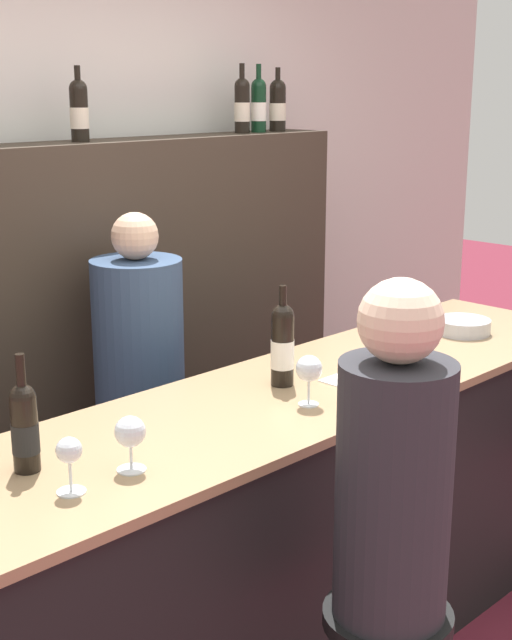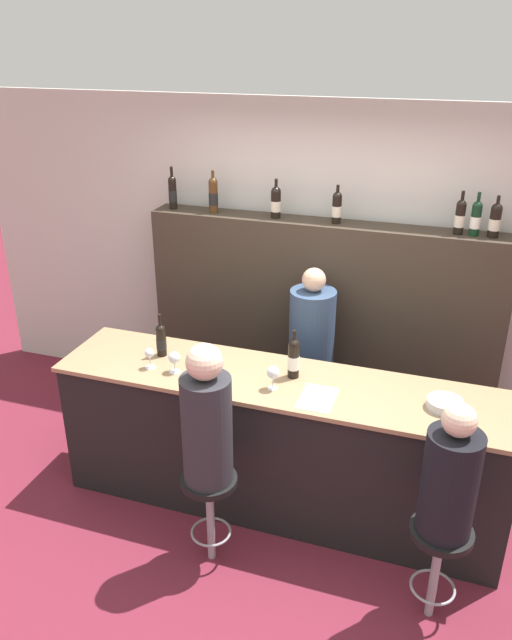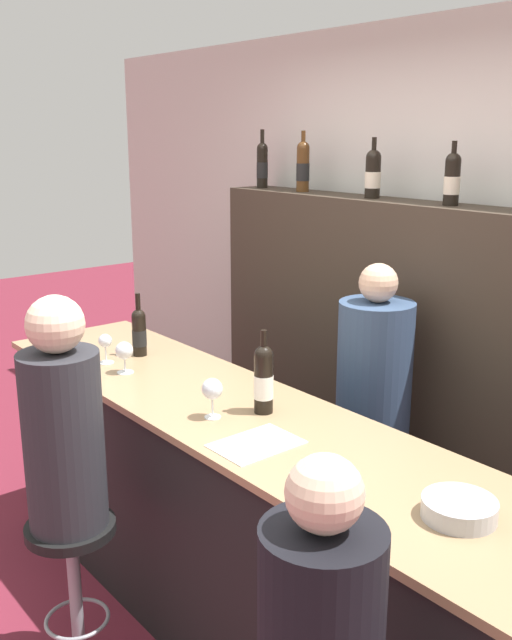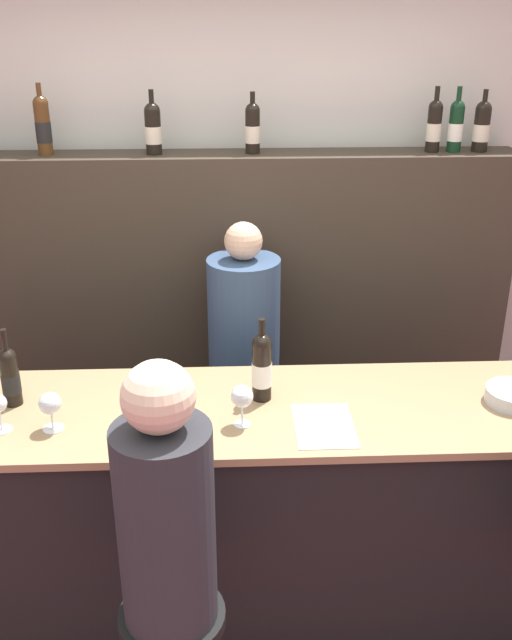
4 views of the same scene
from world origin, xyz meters
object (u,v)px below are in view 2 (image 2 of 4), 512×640
wine_bottle_backbar_4 (460,217)px  wine_bottle_backbar_6 (495,220)px  wine_bottle_backbar_0 (173,192)px  metal_bowl (445,404)px  wine_bottle_counter_1 (294,358)px  wine_bottle_backbar_2 (276,202)px  bar_stool_right (439,549)px  wine_glass_0 (150,354)px  guest_seated_left (207,421)px  wine_bottle_counter_0 (161,339)px  wine_glass_1 (174,358)px  bartender (310,368)px  bar_stool_left (210,496)px  wine_bottle_backbar_1 (213,195)px  wine_glass_2 (273,373)px  wine_bottle_backbar_5 (476,218)px  wine_bottle_backbar_3 (337,207)px  guest_seated_right (450,478)px

wine_bottle_backbar_4 → wine_bottle_backbar_6: 0.23m
wine_bottle_backbar_0 → metal_bowl: bearing=-27.3°
wine_bottle_counter_1 → wine_bottle_backbar_2: 1.39m
bar_stool_right → metal_bowl: bearing=96.4°
wine_bottle_backbar_0 → wine_glass_0: size_ratio=2.39×
wine_glass_0 → guest_seated_left: guest_seated_left is taller
wine_bottle_counter_0 → wine_bottle_backbar_0: (-0.39, 1.10, 0.74)m
wine_glass_1 → wine_bottle_counter_1: bearing=13.9°
wine_glass_1 → bartender: (0.70, 0.88, -0.41)m
wine_glass_1 → bar_stool_left: (0.43, -0.50, -0.62)m
wine_bottle_backbar_1 → wine_bottle_counter_1: bearing=-48.4°
wine_bottle_counter_1 → bartender: size_ratio=0.22×
wine_bottle_backbar_2 → wine_glass_2: wine_bottle_backbar_2 is taller
wine_bottle_backbar_5 → wine_glass_1: 2.30m
wine_bottle_backbar_5 → wine_glass_2: (-1.07, -1.29, -0.74)m
wine_glass_2 → guest_seated_left: bearing=-115.6°
wine_bottle_counter_1 → wine_bottle_backbar_1: (-0.98, 1.10, 0.73)m
wine_bottle_backbar_2 → wine_bottle_backbar_4: 1.35m
wine_bottle_backbar_2 → wine_bottle_backbar_5: (1.46, 0.00, 0.00)m
wine_bottle_counter_0 → bar_stool_right: (1.96, -0.68, -0.64)m
guest_seated_left → bar_stool_right: size_ratio=1.41×
wine_bottle_counter_1 → wine_bottle_backbar_6: size_ratio=1.13×
wine_bottle_backbar_3 → wine_glass_2: bearing=-94.0°
wine_bottle_backbar_1 → wine_bottle_backbar_4: 1.87m
wine_bottle_backbar_6 → wine_glass_2: size_ratio=1.86×
wine_bottle_counter_1 → metal_bowl: bearing=-4.6°
wine_bottle_counter_1 → wine_bottle_backbar_3: wine_bottle_backbar_3 is taller
wine_bottle_backbar_0 → wine_bottle_backbar_1: (0.35, 0.00, 0.00)m
wine_bottle_backbar_2 → bartender: bearing=-44.2°
bar_stool_left → guest_seated_left: guest_seated_left is taller
wine_bottle_backbar_0 → bartender: bearing=-17.4°
guest_seated_left → wine_bottle_counter_1: bearing=65.0°
wine_glass_2 → bar_stool_right: 1.36m
wine_bottle_backbar_0 → wine_glass_2: wine_bottle_backbar_0 is taller
wine_bottle_backbar_2 → guest_seated_left: 1.97m
bar_stool_left → guest_seated_left: size_ratio=0.71×
wine_bottle_backbar_6 → guest_seated_right: wine_bottle_backbar_6 is taller
wine_bottle_backbar_4 → wine_bottle_counter_0: bearing=-148.9°
wine_bottle_counter_1 → wine_glass_0: (-0.93, -0.19, -0.04)m
wine_bottle_backbar_4 → guest_seated_left: wine_bottle_backbar_4 is taller
metal_bowl → bar_stool_right: metal_bowl is taller
wine_bottle_backbar_6 → bar_stool_right: wine_bottle_backbar_6 is taller
wine_bottle_backbar_4 → metal_bowl: (0.06, -1.18, -0.83)m
wine_bottle_backbar_1 → bar_stool_right: 3.01m
guest_seated_left → wine_bottle_backbar_3: bearing=79.5°
wine_bottle_backbar_3 → metal_bowl: wine_bottle_backbar_3 is taller
guest_seated_left → guest_seated_right: bearing=0.0°
wine_glass_0 → guest_seated_right: (1.95, -0.50, -0.14)m
bar_stool_left → guest_seated_left: 0.54m
guest_seated_left → bar_stool_right: 1.44m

